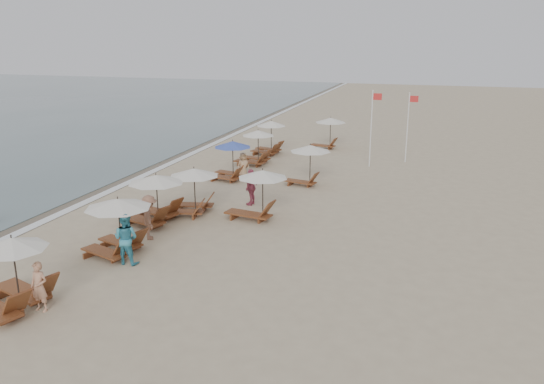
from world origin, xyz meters
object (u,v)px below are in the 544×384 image
(inland_station_1, at_px, (307,159))
(beachgoer_mid_b, at_px, (149,217))
(lounger_station_6, at_px, (268,138))
(inland_station_2, at_px, (328,129))
(lounger_station_0, at_px, (8,279))
(lounger_station_4, at_px, (229,160))
(inland_station_0, at_px, (256,191))
(lounger_station_5, at_px, (254,148))
(lounger_station_2, at_px, (152,199))
(beachgoer_mid_a, at_px, (126,238))
(lounger_station_1, at_px, (115,224))
(beachgoer_far_b, at_px, (243,166))
(beachgoer_near, at_px, (39,287))
(lounger_station_3, at_px, (190,191))
(flag_pole_near, at_px, (372,125))
(beachgoer_far_a, at_px, (251,187))

(inland_station_1, relative_size, beachgoer_mid_b, 1.41)
(lounger_station_6, height_order, inland_station_2, lounger_station_6)
(lounger_station_0, xyz_separation_m, beachgoer_mid_b, (1.00, 6.53, -0.08))
(lounger_station_4, distance_m, inland_station_0, 7.25)
(lounger_station_5, distance_m, lounger_station_6, 3.20)
(lounger_station_2, bearing_deg, beachgoer_mid_a, -72.24)
(lounger_station_0, height_order, lounger_station_5, lounger_station_0)
(lounger_station_1, height_order, lounger_station_5, lounger_station_5)
(lounger_station_0, bearing_deg, lounger_station_5, 88.32)
(inland_station_0, distance_m, beachgoer_mid_b, 4.88)
(beachgoer_mid_b, bearing_deg, inland_station_1, -54.99)
(lounger_station_1, distance_m, inland_station_1, 12.54)
(lounger_station_1, height_order, beachgoer_far_b, lounger_station_1)
(lounger_station_2, bearing_deg, beachgoer_near, -84.10)
(inland_station_2, height_order, beachgoer_mid_b, inland_station_2)
(inland_station_0, height_order, beachgoer_far_b, inland_station_0)
(lounger_station_5, bearing_deg, inland_station_1, -42.33)
(lounger_station_3, relative_size, beachgoer_mid_b, 1.43)
(beachgoer_mid_b, xyz_separation_m, flag_pole_near, (6.74, 15.47, 1.72))
(lounger_station_1, height_order, beachgoer_mid_b, lounger_station_1)
(beachgoer_far_b, bearing_deg, lounger_station_0, -140.52)
(lounger_station_3, relative_size, beachgoer_near, 1.68)
(lounger_station_6, height_order, beachgoer_far_b, lounger_station_6)
(lounger_station_3, bearing_deg, lounger_station_4, 95.56)
(flag_pole_near, bearing_deg, beachgoer_far_b, -141.04)
(lounger_station_0, relative_size, inland_station_1, 1.04)
(beachgoer_near, distance_m, beachgoer_mid_a, 3.93)
(lounger_station_6, bearing_deg, lounger_station_3, -87.22)
(lounger_station_1, bearing_deg, lounger_station_6, 90.30)
(flag_pole_near, bearing_deg, lounger_station_5, -167.88)
(inland_station_2, xyz_separation_m, beachgoer_mid_b, (-3.00, -20.32, -0.53))
(inland_station_0, relative_size, beachgoer_mid_b, 1.56)
(inland_station_0, xyz_separation_m, beachgoer_mid_b, (-3.26, -3.60, -0.38))
(lounger_station_0, height_order, beachgoer_mid_b, lounger_station_0)
(lounger_station_2, relative_size, inland_station_2, 1.11)
(lounger_station_1, height_order, lounger_station_6, lounger_station_6)
(lounger_station_2, relative_size, lounger_station_3, 1.11)
(inland_station_2, height_order, beachgoer_far_a, inland_station_2)
(beachgoer_near, bearing_deg, lounger_station_0, -168.00)
(lounger_station_4, bearing_deg, beachgoer_near, -88.64)
(inland_station_2, xyz_separation_m, beachgoer_far_b, (-2.76, -10.11, -0.68))
(beachgoer_mid_b, bearing_deg, lounger_station_6, -31.20)
(inland_station_0, bearing_deg, flag_pole_near, 73.66)
(lounger_station_5, xyz_separation_m, inland_station_0, (3.66, -10.34, 0.28))
(lounger_station_4, bearing_deg, lounger_station_1, -89.74)
(lounger_station_5, relative_size, beachgoer_mid_b, 1.40)
(lounger_station_0, xyz_separation_m, lounger_station_2, (0.08, 8.36, 0.07))
(lounger_station_2, relative_size, lounger_station_4, 1.17)
(lounger_station_3, xyz_separation_m, lounger_station_5, (-0.56, 10.50, -0.09))
(lounger_station_5, bearing_deg, lounger_station_6, 91.93)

